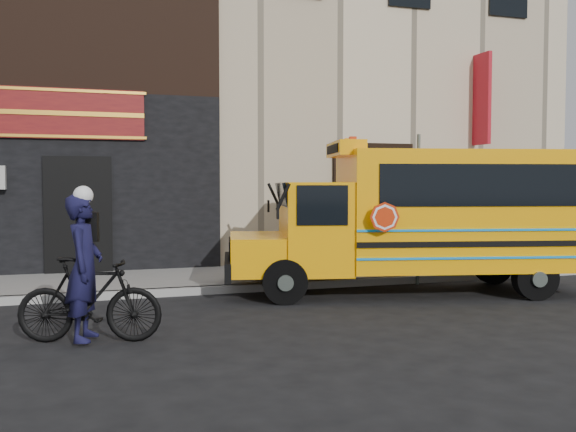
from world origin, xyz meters
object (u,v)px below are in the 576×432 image
at_px(bicycle, 90,300).
at_px(sign_pole, 418,202).
at_px(school_bus, 426,215).
at_px(cyclist, 84,271).

bearing_deg(bicycle, sign_pole, -49.86).
height_order(school_bus, bicycle, school_bus).
distance_m(school_bus, bicycle, 6.68).
distance_m(school_bus, sign_pole, 1.00).
xyz_separation_m(sign_pole, cyclist, (-6.68, -3.04, -0.76)).
bearing_deg(cyclist, school_bus, -56.67).
relative_size(bicycle, cyclist, 0.99).
xyz_separation_m(bicycle, cyclist, (-0.06, -0.04, 0.39)).
distance_m(sign_pole, bicycle, 7.36).
bearing_deg(bicycle, cyclist, 137.12).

